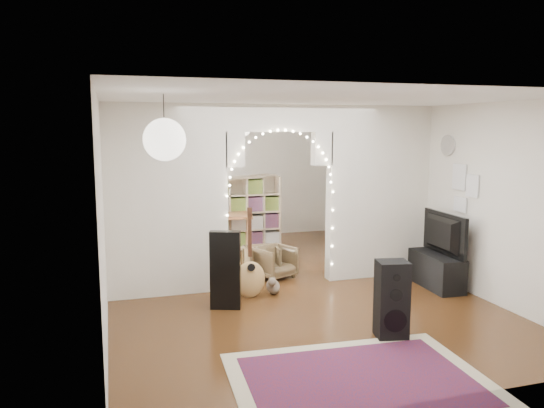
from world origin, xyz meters
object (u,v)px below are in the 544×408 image
object	(u,v)px
bookcase	(246,212)
dining_table	(220,217)
acoustic_guitar	(250,265)
dining_chair_left	(262,261)
floor_speaker	(392,300)
dining_chair_right	(275,262)
media_console	(436,271)

from	to	relation	value
bookcase	dining_table	distance (m)	0.67
acoustic_guitar	dining_chair_left	world-z (taller)	acoustic_guitar
floor_speaker	dining_chair_left	xyz separation A→B (m)	(-0.70, 2.88, -0.20)
floor_speaker	dining_chair_left	distance (m)	2.97
bookcase	dining_chair_left	bearing A→B (deg)	-121.33
floor_speaker	dining_chair_right	size ratio (longest dim) A/B	1.60
dining_chair_right	acoustic_guitar	bearing A→B (deg)	-149.80
media_console	dining_table	world-z (taller)	dining_table
dining_table	dining_chair_right	distance (m)	2.03
dining_table	floor_speaker	bearing A→B (deg)	-66.32
bookcase	dining_chair_left	size ratio (longest dim) A/B	2.70
media_console	dining_table	distance (m)	4.11
dining_chair_right	floor_speaker	bearing A→B (deg)	-102.27
floor_speaker	dining_chair_right	bearing A→B (deg)	113.14
dining_table	bookcase	bearing A→B (deg)	40.65
acoustic_guitar	dining_chair_right	distance (m)	1.10
acoustic_guitar	bookcase	bearing A→B (deg)	80.44
acoustic_guitar	dining_chair_left	size ratio (longest dim) A/B	2.05
floor_speaker	media_console	bearing A→B (deg)	55.06
dining_table	dining_chair_left	xyz separation A→B (m)	(0.32, -1.74, -0.44)
acoustic_guitar	media_console	distance (m)	2.82
dining_table	dining_chair_right	xyz separation A→B (m)	(0.49, -1.92, -0.43)
bookcase	dining_chair_left	world-z (taller)	bookcase
bookcase	dining_chair_right	size ratio (longest dim) A/B	2.57
floor_speaker	bookcase	bearing A→B (deg)	107.11
acoustic_guitar	dining_chair_right	size ratio (longest dim) A/B	1.96
dining_chair_left	bookcase	bearing A→B (deg)	83.35
acoustic_guitar	dining_chair_right	world-z (taller)	acoustic_guitar
acoustic_guitar	media_console	world-z (taller)	acoustic_guitar
acoustic_guitar	bookcase	size ratio (longest dim) A/B	0.76
media_console	dining_chair_right	bearing A→B (deg)	153.86
dining_chair_left	media_console	bearing A→B (deg)	-30.09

